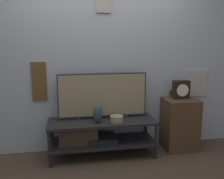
# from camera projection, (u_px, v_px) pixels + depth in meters

# --- Properties ---
(ground_plane) EXTENTS (12.00, 12.00, 0.00)m
(ground_plane) POSITION_uv_depth(u_px,v_px,m) (105.00, 165.00, 3.24)
(ground_plane) COLOR #4C3D2D
(wall_back) EXTENTS (6.40, 0.08, 2.70)m
(wall_back) POSITION_uv_depth(u_px,v_px,m) (99.00, 53.00, 3.54)
(wall_back) COLOR #B2BCC6
(wall_back) RESTS_ON ground_plane
(media_console) EXTENTS (1.40, 0.50, 0.49)m
(media_console) POSITION_uv_depth(u_px,v_px,m) (94.00, 134.00, 3.44)
(media_console) COLOR #232326
(media_console) RESTS_ON ground_plane
(television) EXTENTS (1.18, 0.05, 0.61)m
(television) POSITION_uv_depth(u_px,v_px,m) (103.00, 95.00, 3.47)
(television) COLOR #333338
(television) RESTS_ON media_console
(vase_wide_bowl) EXTENTS (0.17, 0.17, 0.08)m
(vase_wide_bowl) POSITION_uv_depth(u_px,v_px,m) (117.00, 119.00, 3.36)
(vase_wide_bowl) COLOR tan
(vase_wide_bowl) RESTS_ON media_console
(vase_urn_stoneware) EXTENTS (0.12, 0.10, 0.23)m
(vase_urn_stoneware) POSITION_uv_depth(u_px,v_px,m) (98.00, 114.00, 3.31)
(vase_urn_stoneware) COLOR #2D4251
(vase_urn_stoneware) RESTS_ON media_console
(side_table) EXTENTS (0.45, 0.40, 0.72)m
(side_table) POSITION_uv_depth(u_px,v_px,m) (180.00, 124.00, 3.69)
(side_table) COLOR #513823
(side_table) RESTS_ON ground_plane
(mantel_clock) EXTENTS (0.23, 0.11, 0.25)m
(mantel_clock) POSITION_uv_depth(u_px,v_px,m) (181.00, 90.00, 3.64)
(mantel_clock) COLOR black
(mantel_clock) RESTS_ON side_table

